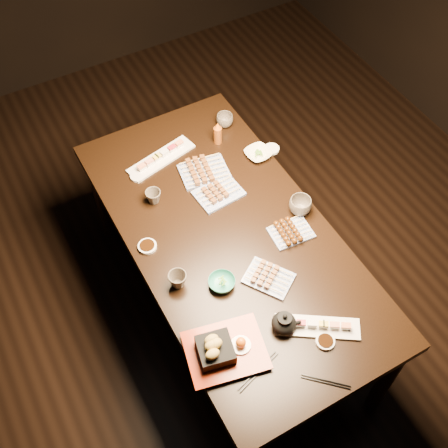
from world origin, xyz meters
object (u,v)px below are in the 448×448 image
Objects in this scene: edamame_bowl_cream at (258,154)px; tempura_tray at (226,346)px; yakitori_plate_left at (204,169)px; dining_table at (229,275)px; teacup_mid_right at (300,206)px; teacup_far_right at (225,120)px; yakitori_plate_right at (269,276)px; edamame_bowl_green at (222,283)px; condiment_bottle at (218,133)px; yakitori_plate_center at (218,191)px; teacup_near_left at (178,280)px; sushi_platter_far at (161,156)px; sushi_platter_near at (318,325)px; teapot at (284,322)px; teacup_far_left at (154,197)px.

tempura_tray is at bearing -127.98° from edamame_bowl_cream.
dining_table is at bearing -91.86° from yakitori_plate_left.
teacup_mid_right is 1.20× the size of teacup_far_right.
dining_table is 5.60× the size of tempura_tray.
yakitori_plate_right is 1.88× the size of teacup_mid_right.
edamame_bowl_green is 0.89× the size of condiment_bottle.
teacup_near_left is at bearing -142.67° from yakitori_plate_center.
sushi_platter_far reaches higher than edamame_bowl_green.
teacup_mid_right reaches higher than teacup_far_right.
tempura_tray is at bearing -159.74° from sushi_platter_near.
tempura_tray is (-0.14, -0.29, 0.04)m from edamame_bowl_green.
teacup_far_right reaches higher than yakitori_plate_center.
dining_table is 0.68m from teapot.
condiment_bottle reaches higher than yakitori_plate_left.
teacup_far_left is (-0.26, 0.66, 0.01)m from yakitori_plate_right.
sushi_platter_near is 4.64× the size of teacup_far_left.
sushi_platter_near is at bearing -80.47° from yakitori_plate_left.
tempura_tray reaches higher than edamame_bowl_green.
teacup_mid_right is at bearing 111.27° from sushi_platter_far.
teapot reaches higher than sushi_platter_far.
yakitori_plate_left reaches higher than yakitori_plate_right.
yakitori_plate_center reaches higher than sushi_platter_near.
yakitori_plate_right is 0.85× the size of yakitori_plate_left.
sushi_platter_near is 1.29m from teacup_far_right.
yakitori_plate_right is at bearing 133.17° from sushi_platter_near.
teacup_far_right reaches higher than edamame_bowl_green.
teacup_near_left is 0.70m from teacup_mid_right.
edamame_bowl_green is 0.56m from teacup_mid_right.
dining_table is 14.93× the size of edamame_bowl_green.
sushi_platter_near is 1.57× the size of yakitori_plate_center.
edamame_bowl_cream is (0.46, -0.23, -0.01)m from sushi_platter_far.
sushi_platter_far is at bearing 70.37° from teacup_near_left.
sushi_platter_far is 0.77m from teacup_near_left.
edamame_bowl_green is 0.19m from teacup_near_left.
yakitori_plate_right is 0.42m from teacup_mid_right.
sushi_platter_near is 3.27× the size of teacup_mid_right.
sushi_platter_near reaches higher than edamame_bowl_green.
dining_table is 8.73× the size of yakitori_plate_right.
yakitori_plate_center is (0.07, 0.24, 0.40)m from dining_table.
dining_table is 19.66× the size of teacup_far_right.
edamame_bowl_cream is at bearing 96.63° from teapot.
yakitori_plate_right is 0.89m from condiment_bottle.
yakitori_plate_right is at bearing -103.97° from condiment_bottle.
sushi_platter_far is 3.09× the size of teapot.
yakitori_plate_left is (0.15, -0.19, 0.01)m from sushi_platter_far.
condiment_bottle is at bearing 160.94° from sushi_platter_far.
sushi_platter_near is 0.62m from teacup_mid_right.
sushi_platter_near is 1.01m from teacup_far_left.
condiment_bottle is at bearing 83.17° from dining_table.
sushi_platter_far is at bearing 153.36° from yakitori_plate_right.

